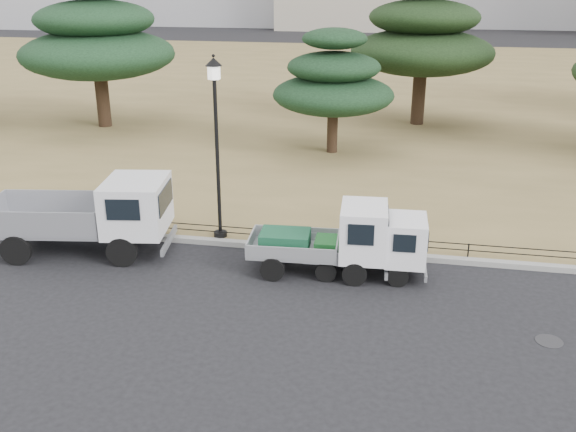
% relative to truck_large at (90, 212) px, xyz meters
% --- Properties ---
extents(ground, '(220.00, 220.00, 0.00)m').
position_rel_truck_large_xyz_m(ground, '(5.63, -1.41, -1.22)').
color(ground, black).
extents(lawn, '(120.00, 56.00, 0.15)m').
position_rel_truck_large_xyz_m(lawn, '(5.63, 29.19, -1.15)').
color(lawn, olive).
rests_on(lawn, ground).
extents(curb, '(120.00, 0.25, 0.16)m').
position_rel_truck_large_xyz_m(curb, '(5.63, 1.19, -1.14)').
color(curb, gray).
rests_on(curb, ground).
extents(truck_large, '(5.29, 2.72, 2.20)m').
position_rel_truck_large_xyz_m(truck_large, '(0.00, 0.00, 0.00)').
color(truck_large, black).
rests_on(truck_large, ground).
extents(truck_kei_front, '(3.74, 1.79, 1.94)m').
position_rel_truck_large_xyz_m(truck_kei_front, '(6.88, -0.03, -0.26)').
color(truck_kei_front, black).
rests_on(truck_kei_front, ground).
extents(truck_kei_rear, '(3.21, 1.47, 1.66)m').
position_rel_truck_large_xyz_m(truck_kei_rear, '(8.09, 0.03, -0.40)').
color(truck_kei_rear, black).
rests_on(truck_kei_rear, ground).
extents(street_lamp, '(0.47, 0.47, 5.30)m').
position_rel_truck_large_xyz_m(street_lamp, '(3.37, 1.49, 2.51)').
color(street_lamp, black).
rests_on(street_lamp, lawn).
extents(pipe_fence, '(38.00, 0.04, 0.40)m').
position_rel_truck_large_xyz_m(pipe_fence, '(5.63, 1.34, -0.78)').
color(pipe_fence, black).
rests_on(pipe_fence, lawn).
extents(tarp_pile, '(1.61, 1.27, 0.98)m').
position_rel_truck_large_xyz_m(tarp_pile, '(-0.82, 1.65, -0.68)').
color(tarp_pile, '#134697').
rests_on(tarp_pile, lawn).
extents(manhole, '(0.60, 0.60, 0.01)m').
position_rel_truck_large_xyz_m(manhole, '(12.13, -2.61, -1.22)').
color(manhole, '#2D2D30').
rests_on(manhole, ground).
extents(pine_west_near, '(7.64, 7.64, 7.64)m').
position_rel_truck_large_xyz_m(pine_west_near, '(-6.73, 14.65, 3.33)').
color(pine_west_near, black).
rests_on(pine_west_near, lawn).
extents(pine_center_left, '(5.24, 5.24, 5.32)m').
position_rel_truck_large_xyz_m(pine_center_left, '(5.46, 11.79, 2.00)').
color(pine_center_left, black).
rests_on(pine_center_left, lawn).
extents(pine_center_right, '(7.23, 7.23, 7.67)m').
position_rel_truck_large_xyz_m(pine_center_right, '(9.15, 18.26, 3.37)').
color(pine_center_right, black).
rests_on(pine_center_right, lawn).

